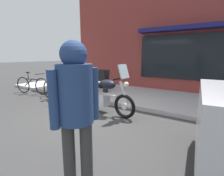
# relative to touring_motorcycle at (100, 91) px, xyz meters

# --- Properties ---
(ground_plane) EXTENTS (80.00, 80.00, 0.00)m
(ground_plane) POSITION_rel_touring_motorcycle_xyz_m (-0.07, -0.70, -0.60)
(ground_plane) COLOR #363636
(touring_motorcycle) EXTENTS (2.17, 0.80, 1.40)m
(touring_motorcycle) POSITION_rel_touring_motorcycle_xyz_m (0.00, 0.00, 0.00)
(touring_motorcycle) COLOR black
(touring_motorcycle) RESTS_ON ground_plane
(parked_bicycle) EXTENTS (1.68, 0.55, 0.91)m
(parked_bicycle) POSITION_rel_touring_motorcycle_xyz_m (-2.15, 0.05, -0.25)
(parked_bicycle) COLOR black
(parked_bicycle) RESTS_ON ground_plane
(pedestrian_walking) EXTENTS (0.49, 0.53, 1.76)m
(pedestrian_walking) POSITION_rel_touring_motorcycle_xyz_m (1.60, -2.53, 0.51)
(pedestrian_walking) COLOR #373737
(pedestrian_walking) RESTS_ON ground_plane
(sandwich_board_sign) EXTENTS (0.55, 0.41, 0.91)m
(sandwich_board_sign) POSITION_rel_touring_motorcycle_xyz_m (-1.18, 1.70, -0.02)
(sandwich_board_sign) COLOR black
(sandwich_board_sign) RESTS_ON sidewalk_curb
(second_bicycle_by_cafe) EXTENTS (1.71, 0.53, 0.94)m
(second_bicycle_by_cafe) POSITION_rel_touring_motorcycle_xyz_m (-3.79, 0.24, -0.22)
(second_bicycle_by_cafe) COLOR black
(second_bicycle_by_cafe) RESTS_ON ground_plane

